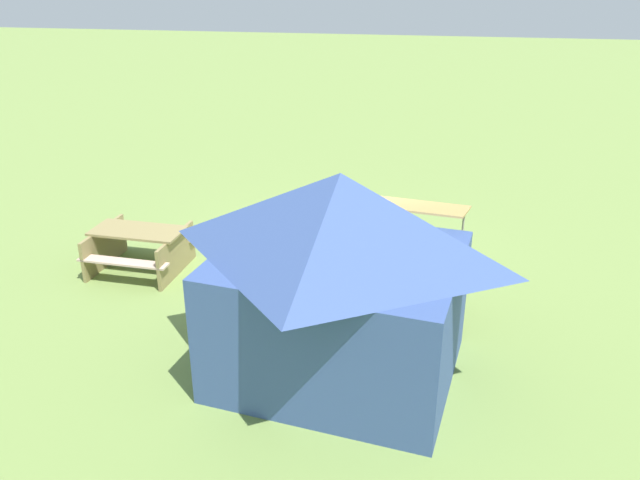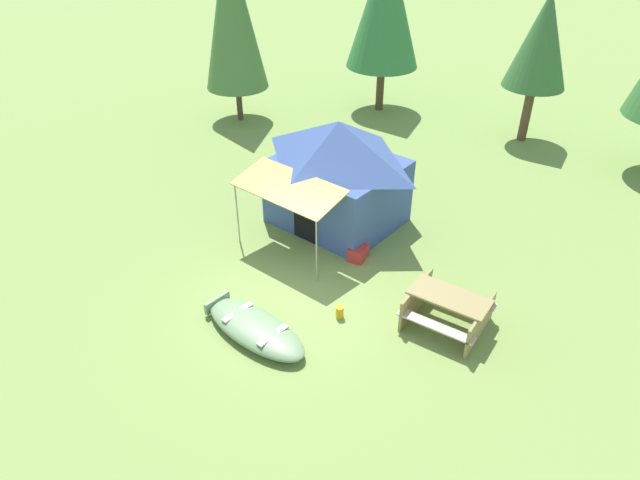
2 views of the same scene
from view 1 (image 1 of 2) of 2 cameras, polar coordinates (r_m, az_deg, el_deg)
name	(u,v)px [view 1 (image 1 of 2)]	position (r m, az deg, el deg)	size (l,w,h in m)	color
ground_plane	(327,261)	(12.19, 0.62, -1.85)	(80.00, 80.00, 0.00)	olive
beached_rowboat	(337,225)	(13.34, 1.53, 1.35)	(2.76, 1.48, 0.36)	#6A875F
canvas_cabin_tent	(339,274)	(8.37, 1.74, -3.05)	(3.69, 4.32, 2.87)	#39518F
picnic_table	(139,245)	(12.11, -15.75, -0.46)	(1.71, 1.54, 0.79)	olive
cooler_box	(268,305)	(10.36, -4.62, -5.73)	(0.49, 0.38, 0.36)	red
fuel_can	(262,250)	(12.36, -5.15, -0.86)	(0.17, 0.17, 0.28)	gold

